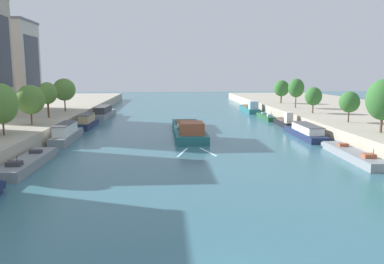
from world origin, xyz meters
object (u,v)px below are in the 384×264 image
Objects in this scene: moored_boat_right_lone at (250,108)px; moored_boat_right_upstream at (284,122)px; tree_right_past_mid at (313,96)px; moored_boat_left_lone at (28,162)px; barge_midriver at (188,129)px; tree_left_far at (47,93)px; moored_boat_right_near at (266,117)px; tree_right_far at (281,88)px; moored_boat_right_gap_after at (306,132)px; tree_right_end_of_row at (383,100)px; tree_right_nearest at (296,88)px; tree_left_midway at (64,90)px; moored_boat_left_second at (66,134)px; tree_left_by_lamp at (2,104)px; tree_left_nearest at (30,100)px; tree_right_by_lamp at (349,102)px; moored_boat_right_far at (352,154)px; moored_boat_left_end at (104,113)px; moored_boat_left_midway at (87,122)px.

moored_boat_right_upstream is at bearing -88.50° from moored_boat_right_lone.
tree_right_past_mid reaches higher than moored_boat_right_lone.
moored_boat_left_lone is at bearing -144.71° from tree_right_past_mid.
barge_midriver is 3.59× the size of tree_left_far.
moored_boat_right_near is at bearing 18.73° from tree_left_far.
tree_right_past_mid reaches higher than barge_midriver.
tree_left_far is 53.10m from tree_right_past_mid.
tree_right_far is at bearing -10.58° from moored_boat_right_lone.
moored_boat_right_gap_after is at bearing -101.06° from tree_right_far.
tree_right_end_of_row is (6.48, -24.16, 6.22)m from moored_boat_right_upstream.
moored_boat_left_lone is 2.59× the size of tree_right_past_mid.
tree_right_past_mid is at bearing 89.78° from tree_right_end_of_row.
moored_boat_left_lone is 2.01× the size of tree_right_nearest.
tree_left_midway reaches higher than tree_left_far.
tree_right_nearest is at bearing 88.59° from tree_right_past_mid.
moored_boat_left_second is 1.92× the size of tree_left_midway.
moored_boat_left_lone is 1.97× the size of tree_left_midway.
moored_boat_right_gap_after is 14.24m from tree_right_end_of_row.
tree_left_midway is 1.02× the size of tree_right_nearest.
tree_left_by_lamp is 11.03m from tree_left_nearest.
moored_boat_right_near is 27.46m from tree_right_by_lamp.
tree_left_nearest is (-0.02, 11.02, -0.24)m from tree_left_by_lamp.
moored_boat_right_near is at bearing 4.36° from tree_left_midway.
moored_boat_right_lone reaches higher than moored_boat_right_far.
moored_boat_right_lone is at bearing 15.48° from moored_boat_left_end.
moored_boat_left_end is 3.10× the size of tree_right_past_mid.
tree_left_midway is at bearing 153.71° from moored_boat_right_gap_after.
tree_right_by_lamp is (7.52, -25.84, 5.46)m from moored_boat_right_near.
tree_left_nearest is (-6.32, -13.21, 5.43)m from moored_boat_left_midway.
tree_right_end_of_row is (46.79, 7.15, 6.58)m from moored_boat_left_lone.
tree_left_nearest reaches higher than moored_boat_left_second.
tree_right_end_of_row is at bearing -1.04° from tree_left_by_lamp.
tree_right_end_of_row is (26.70, -14.84, 6.18)m from barge_midriver.
tree_right_by_lamp is at bearing -16.66° from moored_boat_left_midway.
tree_right_nearest reaches higher than moored_boat_right_lone.
moored_boat_right_near is 1.75× the size of tree_right_nearest.
moored_boat_left_midway is 42.03m from moored_boat_right_gap_after.
tree_left_midway reaches higher than tree_left_nearest.
moored_boat_right_near is 1.84× the size of tree_left_far.
tree_right_nearest reaches higher than moored_boat_right_far.
tree_left_midway is 57.01m from tree_right_far.
moored_boat_right_upstream is 1.48× the size of tree_left_by_lamp.
tree_right_past_mid reaches higher than moored_boat_right_near.
tree_right_nearest reaches higher than moored_boat_left_second.
moored_boat_left_second reaches higher than moored_boat_right_gap_after.
moored_boat_left_second is at bearing -90.92° from moored_boat_left_midway.
moored_boat_left_midway is at bearing -165.01° from tree_right_nearest.
moored_boat_left_end is at bearing 173.79° from tree_right_nearest.
moored_boat_right_gap_after is at bearing -39.24° from moored_boat_left_end.
moored_boat_right_lone is 2.25× the size of tree_left_by_lamp.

